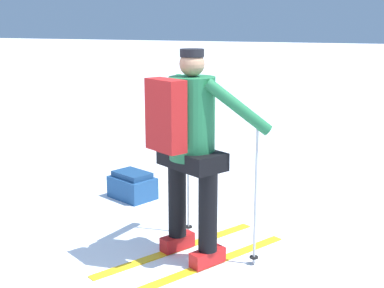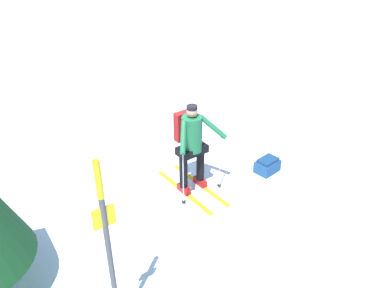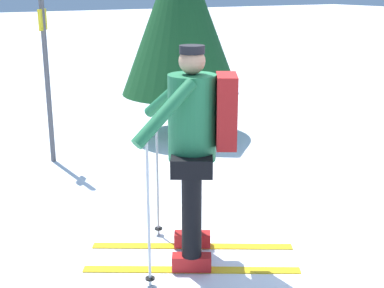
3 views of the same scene
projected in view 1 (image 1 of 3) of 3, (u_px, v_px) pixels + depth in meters
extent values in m
cube|color=gold|center=(178.00, 249.00, 4.55)|extent=(1.48, 0.94, 0.01)
cube|color=red|center=(177.00, 242.00, 4.54)|extent=(0.31, 0.25, 0.12)
cylinder|color=black|center=(177.00, 195.00, 4.44)|extent=(0.15, 0.15, 0.71)
cube|color=gold|center=(207.00, 265.00, 4.26)|extent=(1.48, 0.94, 0.01)
cube|color=red|center=(208.00, 257.00, 4.25)|extent=(0.31, 0.25, 0.12)
cylinder|color=black|center=(208.00, 208.00, 4.15)|extent=(0.15, 0.15, 0.71)
cube|color=black|center=(192.00, 159.00, 4.21)|extent=(0.54, 0.62, 0.14)
cylinder|color=#1E663D|center=(192.00, 118.00, 4.14)|extent=(0.36, 0.36, 0.65)
sphere|color=tan|center=(192.00, 64.00, 4.04)|extent=(0.19, 0.19, 0.19)
cylinder|color=black|center=(192.00, 53.00, 4.02)|extent=(0.19, 0.19, 0.06)
cube|color=maroon|center=(166.00, 115.00, 3.97)|extent=(0.30, 0.36, 0.54)
cylinder|color=#B2B7BC|center=(188.00, 172.00, 4.77)|extent=(0.02, 0.02, 1.16)
cylinder|color=black|center=(188.00, 227.00, 4.89)|extent=(0.07, 0.07, 0.01)
cylinder|color=#1E663D|center=(184.00, 97.00, 4.46)|extent=(0.53, 0.16, 0.44)
cylinder|color=#B2B7BC|center=(256.00, 196.00, 4.15)|extent=(0.02, 0.02, 1.16)
cylinder|color=black|center=(254.00, 257.00, 4.27)|extent=(0.07, 0.07, 0.01)
cylinder|color=#1E663D|center=(238.00, 107.00, 3.99)|extent=(0.26, 0.52, 0.44)
cube|color=navy|center=(132.00, 188.00, 5.83)|extent=(0.51, 0.57, 0.24)
cube|color=navy|center=(132.00, 175.00, 5.80)|extent=(0.41, 0.47, 0.06)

